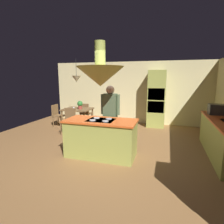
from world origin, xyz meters
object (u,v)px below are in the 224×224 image
at_px(dining_table, 78,111).
at_px(chair_facing_island, 69,119).
at_px(oven_tower, 156,99).
at_px(person_at_island, 110,112).
at_px(chair_by_back_wall, 85,112).
at_px(microwave_on_counter, 218,109).
at_px(potted_plant_on_table, 80,104).
at_px(cup_on_table, 74,108).
at_px(kitchen_island, 101,138).
at_px(chair_at_corner, 57,114).

distance_m(dining_table, chair_facing_island, 0.68).
xyz_separation_m(oven_tower, person_at_island, (-1.07, -2.56, -0.11)).
relative_size(chair_by_back_wall, microwave_on_counter, 1.89).
bearing_deg(oven_tower, chair_facing_island, -147.16).
bearing_deg(dining_table, potted_plant_on_table, -14.35).
relative_size(oven_tower, potted_plant_on_table, 7.27).
xyz_separation_m(chair_by_back_wall, microwave_on_counter, (4.54, -1.22, 0.55)).
height_order(potted_plant_on_table, cup_on_table, potted_plant_on_table).
bearing_deg(person_at_island, oven_tower, 67.27).
relative_size(chair_facing_island, microwave_on_counter, 1.89).
xyz_separation_m(cup_on_table, microwave_on_counter, (4.58, -0.34, 0.24)).
bearing_deg(microwave_on_counter, kitchen_island, -151.53).
distance_m(kitchen_island, microwave_on_counter, 3.28).
bearing_deg(chair_by_back_wall, kitchen_island, 121.59).
xyz_separation_m(kitchen_island, chair_facing_island, (-1.70, 1.44, 0.04)).
height_order(kitchen_island, dining_table, kitchen_island).
relative_size(person_at_island, cup_on_table, 18.85).
bearing_deg(chair_by_back_wall, dining_table, 90.00).
distance_m(person_at_island, microwave_on_counter, 2.94).
bearing_deg(cup_on_table, oven_tower, 25.66).
bearing_deg(cup_on_table, dining_table, 79.58).
bearing_deg(oven_tower, kitchen_island, -108.73).
bearing_deg(person_at_island, kitchen_island, -92.18).
bearing_deg(microwave_on_counter, dining_table, 172.97).
xyz_separation_m(chair_facing_island, chair_by_back_wall, (0.00, 1.33, 0.00)).
distance_m(chair_by_back_wall, cup_on_table, 0.94).
bearing_deg(kitchen_island, chair_at_corner, 140.85).
bearing_deg(dining_table, person_at_island, -39.46).
distance_m(potted_plant_on_table, cup_on_table, 0.28).
relative_size(dining_table, cup_on_table, 11.12).
xyz_separation_m(kitchen_island, microwave_on_counter, (2.84, 1.54, 0.59)).
distance_m(oven_tower, chair_facing_island, 3.38).
xyz_separation_m(dining_table, cup_on_table, (-0.04, -0.22, 0.15)).
xyz_separation_m(dining_table, chair_by_back_wall, (0.00, 0.66, -0.15)).
bearing_deg(cup_on_table, person_at_island, -34.17).
relative_size(dining_table, potted_plant_on_table, 3.34).
distance_m(dining_table, chair_by_back_wall, 0.68).
relative_size(kitchen_island, microwave_on_counter, 3.73).
bearing_deg(oven_tower, cup_on_table, -154.34).
bearing_deg(microwave_on_counter, oven_tower, 135.62).
bearing_deg(kitchen_island, oven_tower, 71.27).
distance_m(dining_table, potted_plant_on_table, 0.30).
xyz_separation_m(chair_facing_island, microwave_on_counter, (4.54, 0.10, 0.55)).
bearing_deg(dining_table, chair_by_back_wall, 90.00).
bearing_deg(dining_table, cup_on_table, -100.42).
bearing_deg(chair_at_corner, oven_tower, -72.74).
distance_m(chair_at_corner, microwave_on_counter, 5.48).
xyz_separation_m(dining_table, microwave_on_counter, (4.54, -0.56, 0.40)).
xyz_separation_m(kitchen_island, chair_by_back_wall, (-1.70, 2.76, 0.04)).
bearing_deg(dining_table, oven_tower, 22.21).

